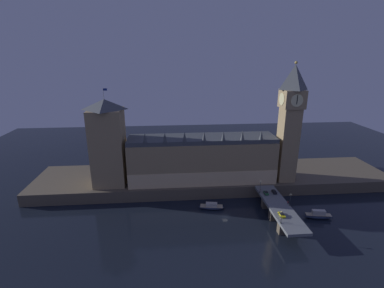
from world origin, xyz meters
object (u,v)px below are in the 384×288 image
Objects in this scene: car_northbound_trail at (282,215)px; boat_upstream at (211,207)px; street_lamp_near at (282,216)px; boat_downstream at (318,215)px; car_northbound_lead at (266,193)px; car_southbound_trail at (274,192)px; street_lamp_far at (260,185)px; street_lamp_mid at (290,198)px; victoria_tower at (108,143)px; clock_tower at (290,121)px; pedestrian_far_rail at (260,190)px; pedestrian_near_rail at (281,220)px; pedestrian_mid_walk at (288,203)px.

car_northbound_trail is 0.33× the size of boat_upstream.
street_lamp_near reaches higher than boat_downstream.
street_lamp_near is (-2.80, -27.56, 3.26)m from car_northbound_lead.
car_southbound_trail reaches higher than car_northbound_trail.
street_lamp_near is at bearing -90.00° from street_lamp_far.
street_lamp_mid is at bearing -78.33° from car_southbound_trail.
street_lamp_near is (83.04, -50.12, -20.34)m from victoria_tower.
clock_tower is 59.76m from street_lamp_near.
victoria_tower reaches higher than street_lamp_mid.
street_lamp_far is at bearing 171.38° from car_southbound_trail.
pedestrian_far_rail is 0.29× the size of street_lamp_near.
car_northbound_trail is at bearing -113.50° from clock_tower.
car_southbound_trail is at bearing -13.54° from victoria_tower.
pedestrian_near_rail is at bearing -30.48° from victoria_tower.
pedestrian_mid_walk is 0.24× the size of street_lamp_far.
street_lamp_near is 29.44m from street_lamp_far.
victoria_tower is 7.83× the size of street_lamp_far.
street_lamp_far is (-20.31, -16.77, -31.50)m from clock_tower.
pedestrian_mid_walk is at bearing -20.12° from victoria_tower.
boat_upstream is (-29.55, 0.04, -6.91)m from car_northbound_lead.
clock_tower is 43.27m from pedestrian_far_rail.
pedestrian_mid_walk is (93.05, -34.09, -23.36)m from victoria_tower.
street_lamp_near is at bearing -115.24° from car_northbound_trail.
car_northbound_trail is 0.73× the size of street_lamp_near.
clock_tower reaches higher than street_lamp_mid.
boat_upstream is 54.10m from boat_downstream.
clock_tower is 37.08× the size of pedestrian_near_rail.
pedestrian_mid_walk is (9.61, 15.03, -0.08)m from pedestrian_near_rail.
victoria_tower is 101.82m from pedestrian_mid_walk.
clock_tower reaches higher than car_southbound_trail.
pedestrian_near_rail is at bearing -95.17° from car_northbound_lead.
car_southbound_trail is (4.81, 0.73, 0.04)m from car_northbound_lead.
pedestrian_near_rail is (-19.91, -45.21, -34.93)m from clock_tower.
street_lamp_mid is (7.61, 8.77, 3.48)m from car_northbound_trail.
pedestrian_mid_walk is 0.12× the size of boat_downstream.
clock_tower is 60.50m from pedestrian_near_rail.
boat_upstream is at bearing 179.93° from car_northbound_lead.
car_southbound_trail reaches higher than boat_downstream.
pedestrian_far_rail is at bearing 146.34° from boat_downstream.
pedestrian_mid_walk reaches higher than car_northbound_trail.
victoria_tower is at bearing 166.01° from street_lamp_far.
victoria_tower is at bearing 159.88° from pedestrian_mid_walk.
pedestrian_near_rail is at bearing -115.95° from car_northbound_trail.
street_lamp_mid is 0.93× the size of street_lamp_far.
victoria_tower is 13.69× the size of car_northbound_lead.
clock_tower is 43.56m from car_northbound_lead.
pedestrian_mid_walk is 19.14m from street_lamp_near.
street_lamp_far is at bearing -116.01° from pedestrian_far_rail.
clock_tower reaches higher than car_northbound_trail.
street_lamp_mid is at bearing 53.87° from pedestrian_near_rail.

